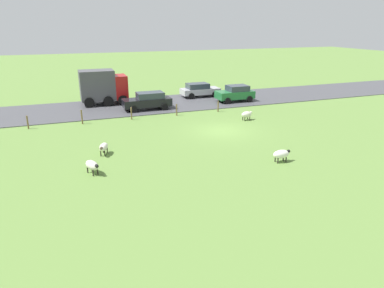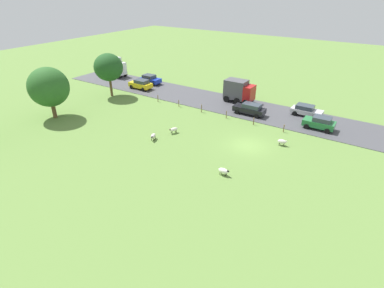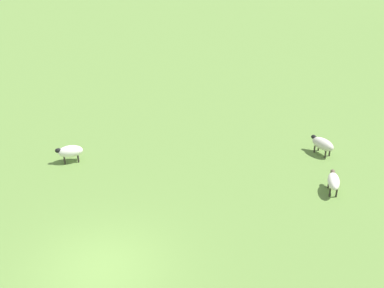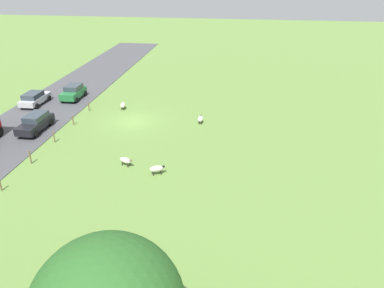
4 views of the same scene
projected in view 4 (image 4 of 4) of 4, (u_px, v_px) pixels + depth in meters
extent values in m
plane|color=olive|center=(133.00, 121.00, 37.65)|extent=(160.00, 160.00, 0.00)
cube|color=#47474C|center=(38.00, 116.00, 38.98)|extent=(8.00, 80.00, 0.06)
ellipsoid|color=silver|center=(123.00, 105.00, 40.54)|extent=(0.64, 1.00, 0.51)
ellipsoid|color=silver|center=(123.00, 103.00, 40.88)|extent=(0.22, 0.28, 0.20)
cylinder|color=#2D2823|center=(122.00, 107.00, 40.92)|extent=(0.07, 0.07, 0.30)
cylinder|color=#2D2823|center=(125.00, 107.00, 40.92)|extent=(0.07, 0.07, 0.30)
cylinder|color=#2D2823|center=(121.00, 109.00, 40.46)|extent=(0.07, 0.07, 0.30)
cylinder|color=#2D2823|center=(124.00, 109.00, 40.46)|extent=(0.07, 0.07, 0.30)
ellipsoid|color=beige|center=(157.00, 169.00, 27.95)|extent=(1.20, 0.88, 0.49)
ellipsoid|color=black|center=(163.00, 167.00, 28.02)|extent=(0.31, 0.27, 0.20)
cylinder|color=#2D2823|center=(160.00, 171.00, 28.29)|extent=(0.07, 0.07, 0.31)
cylinder|color=#2D2823|center=(161.00, 173.00, 28.06)|extent=(0.07, 0.07, 0.31)
cylinder|color=#2D2823|center=(153.00, 172.00, 28.15)|extent=(0.07, 0.07, 0.31)
cylinder|color=#2D2823|center=(153.00, 174.00, 27.92)|extent=(0.07, 0.07, 0.31)
ellipsoid|color=white|center=(200.00, 119.00, 36.98)|extent=(0.51, 1.03, 0.50)
ellipsoid|color=black|center=(201.00, 116.00, 37.36)|extent=(0.18, 0.26, 0.20)
cylinder|color=#2D2823|center=(199.00, 121.00, 37.40)|extent=(0.07, 0.07, 0.31)
cylinder|color=#2D2823|center=(202.00, 121.00, 37.36)|extent=(0.07, 0.07, 0.31)
cylinder|color=#2D2823|center=(199.00, 123.00, 36.90)|extent=(0.07, 0.07, 0.31)
cylinder|color=#2D2823|center=(201.00, 123.00, 36.86)|extent=(0.07, 0.07, 0.31)
ellipsoid|color=silver|center=(126.00, 160.00, 29.15)|extent=(1.16, 0.82, 0.44)
ellipsoid|color=brown|center=(130.00, 161.00, 28.87)|extent=(0.31, 0.27, 0.20)
cylinder|color=#2D2823|center=(130.00, 164.00, 29.26)|extent=(0.07, 0.07, 0.34)
cylinder|color=#2D2823|center=(128.00, 165.00, 29.07)|extent=(0.07, 0.07, 0.34)
cylinder|color=#2D2823|center=(124.00, 162.00, 29.53)|extent=(0.07, 0.07, 0.34)
cylinder|color=#2D2823|center=(122.00, 164.00, 29.34)|extent=(0.07, 0.07, 0.34)
cylinder|color=brown|center=(89.00, 107.00, 40.12)|extent=(0.12, 0.12, 1.01)
cylinder|color=brown|center=(73.00, 120.00, 36.57)|extent=(0.12, 0.12, 1.02)
cylinder|color=brown|center=(54.00, 137.00, 33.01)|extent=(0.12, 0.12, 1.06)
cylinder|color=brown|center=(30.00, 157.00, 29.44)|extent=(0.12, 0.12, 1.17)
cylinder|color=brown|center=(0.00, 184.00, 25.91)|extent=(0.12, 0.12, 1.04)
cube|color=#237238|center=(73.00, 93.00, 43.43)|extent=(1.83, 3.81, 0.76)
cube|color=#333D47|center=(73.00, 87.00, 43.40)|extent=(1.61, 2.10, 0.56)
cylinder|color=black|center=(77.00, 100.00, 42.39)|extent=(0.22, 0.64, 0.64)
cylinder|color=black|center=(62.00, 99.00, 42.62)|extent=(0.22, 0.64, 0.64)
cylinder|color=black|center=(85.00, 93.00, 44.58)|extent=(0.22, 0.64, 0.64)
cylinder|color=black|center=(71.00, 93.00, 44.82)|extent=(0.22, 0.64, 0.64)
cube|color=#B7B7BC|center=(35.00, 99.00, 41.76)|extent=(1.82, 4.20, 0.61)
cube|color=#333D47|center=(33.00, 95.00, 41.23)|extent=(1.60, 2.31, 0.56)
cylinder|color=black|center=(34.00, 97.00, 43.23)|extent=(0.22, 0.64, 0.64)
cylinder|color=black|center=(49.00, 98.00, 42.99)|extent=(0.22, 0.64, 0.64)
cylinder|color=black|center=(22.00, 105.00, 40.81)|extent=(0.22, 0.64, 0.64)
cylinder|color=black|center=(37.00, 106.00, 40.57)|extent=(0.22, 0.64, 0.64)
cube|color=black|center=(35.00, 124.00, 35.11)|extent=(1.74, 4.45, 0.72)
cube|color=#333D47|center=(36.00, 117.00, 35.12)|extent=(1.53, 2.45, 0.56)
cylinder|color=black|center=(36.00, 134.00, 33.88)|extent=(0.22, 0.64, 0.64)
cylinder|color=black|center=(19.00, 133.00, 34.10)|extent=(0.22, 0.64, 0.64)
cylinder|color=black|center=(52.00, 122.00, 36.44)|extent=(0.22, 0.64, 0.64)
cylinder|color=black|center=(35.00, 121.00, 36.66)|extent=(0.22, 0.64, 0.64)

